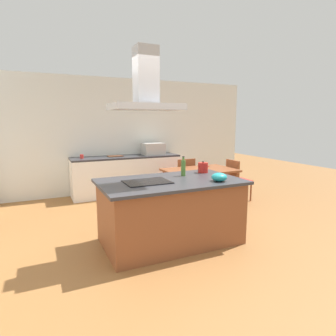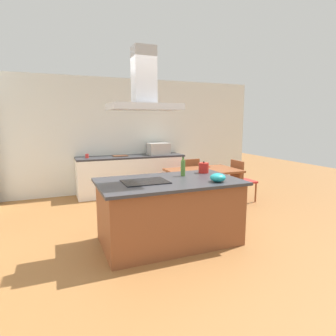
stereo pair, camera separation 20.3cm
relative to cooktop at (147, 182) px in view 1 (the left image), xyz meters
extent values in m
plane|color=#936033|center=(0.35, 1.50, -0.91)|extent=(16.00, 16.00, 0.00)
cube|color=silver|center=(0.35, 3.25, 0.44)|extent=(7.20, 0.10, 2.70)
cube|color=brown|center=(0.35, 0.00, -0.48)|extent=(1.86, 1.05, 0.86)
cube|color=#333338|center=(0.35, 0.00, -0.03)|extent=(1.96, 1.15, 0.04)
cube|color=black|center=(0.00, 0.00, 0.00)|extent=(0.60, 0.44, 0.01)
cylinder|color=#B21E19|center=(1.07, 0.32, 0.07)|extent=(0.16, 0.16, 0.16)
sphere|color=black|center=(1.07, 0.32, 0.17)|extent=(0.03, 0.03, 0.03)
cone|color=#B21E19|center=(1.17, 0.32, 0.08)|extent=(0.06, 0.03, 0.04)
cylinder|color=#47722D|center=(0.66, 0.21, 0.11)|extent=(0.07, 0.07, 0.23)
cylinder|color=#47722D|center=(0.66, 0.21, 0.25)|extent=(0.03, 0.03, 0.05)
cylinder|color=black|center=(0.66, 0.21, 0.28)|extent=(0.03, 0.03, 0.01)
ellipsoid|color=teal|center=(0.91, -0.35, 0.05)|extent=(0.21, 0.21, 0.12)
cube|color=white|center=(0.57, 2.88, -0.48)|extent=(2.51, 0.62, 0.86)
cube|color=#333338|center=(0.57, 2.88, -0.03)|extent=(2.51, 0.62, 0.04)
cube|color=#B2AFAA|center=(1.25, 2.88, 0.13)|extent=(0.50, 0.38, 0.28)
cylinder|color=red|center=(-0.43, 2.88, 0.04)|extent=(0.08, 0.08, 0.09)
cube|color=#59331E|center=(0.32, 2.93, 0.00)|extent=(0.34, 0.24, 0.02)
cube|color=brown|center=(1.64, 1.35, -0.18)|extent=(1.40, 0.90, 0.04)
cylinder|color=brown|center=(1.02, 0.98, -0.55)|extent=(0.06, 0.06, 0.71)
cylinder|color=brown|center=(2.26, 0.98, -0.55)|extent=(0.06, 0.06, 0.71)
cylinder|color=brown|center=(1.02, 1.72, -0.55)|extent=(0.06, 0.06, 0.71)
cylinder|color=brown|center=(2.26, 1.72, -0.55)|extent=(0.06, 0.06, 0.71)
cube|color=red|center=(1.64, 2.10, -0.48)|extent=(0.42, 0.42, 0.04)
cube|color=brown|center=(1.64, 1.91, -0.24)|extent=(0.42, 0.04, 0.44)
cylinder|color=brown|center=(1.46, 2.28, -0.70)|extent=(0.04, 0.04, 0.41)
cylinder|color=brown|center=(1.82, 2.28, -0.70)|extent=(0.04, 0.04, 0.41)
cylinder|color=brown|center=(1.46, 1.92, -0.70)|extent=(0.04, 0.04, 0.41)
cylinder|color=brown|center=(1.82, 1.92, -0.70)|extent=(0.04, 0.04, 0.41)
cube|color=red|center=(2.64, 1.35, -0.48)|extent=(0.42, 0.42, 0.04)
cube|color=brown|center=(2.45, 1.35, -0.24)|extent=(0.04, 0.42, 0.44)
cylinder|color=brown|center=(2.82, 1.53, -0.70)|extent=(0.04, 0.04, 0.41)
cylinder|color=brown|center=(2.82, 1.17, -0.70)|extent=(0.04, 0.04, 0.41)
cylinder|color=brown|center=(2.46, 1.53, -0.70)|extent=(0.04, 0.04, 0.41)
cylinder|color=brown|center=(2.46, 1.17, -0.70)|extent=(0.04, 0.04, 0.41)
cube|color=#ADADB2|center=(0.00, 0.00, 0.98)|extent=(0.90, 0.55, 0.08)
cube|color=#ADADB2|center=(0.00, 0.00, 1.37)|extent=(0.28, 0.24, 0.70)
camera|label=1|loc=(-1.32, -3.50, 0.81)|focal=30.48mm
camera|label=2|loc=(-1.13, -3.58, 0.81)|focal=30.48mm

